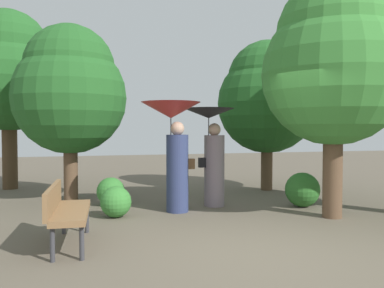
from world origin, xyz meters
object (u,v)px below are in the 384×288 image
(tree_near_right, at_px, (334,61))
(park_bench, at_px, (65,209))
(person_right, at_px, (212,143))
(tree_far_back, at_px, (267,96))
(person_left, at_px, (174,136))
(tree_near_left, at_px, (8,71))
(tree_mid_left, at_px, (70,89))

(tree_near_right, bearing_deg, park_bench, -173.58)
(person_right, distance_m, tree_far_back, 2.95)
(park_bench, bearing_deg, tree_near_right, -79.19)
(person_left, xyz_separation_m, person_right, (0.89, 0.36, -0.17))
(tree_near_left, distance_m, tree_near_right, 8.17)
(tree_mid_left, relative_size, tree_far_back, 1.00)
(person_right, height_order, tree_far_back, tree_far_back)
(park_bench, distance_m, tree_far_back, 6.58)
(person_right, height_order, tree_mid_left, tree_mid_left)
(person_left, distance_m, tree_near_left, 5.66)
(tree_far_back, bearing_deg, tree_near_right, -96.55)
(person_right, height_order, tree_near_left, tree_near_left)
(tree_far_back, bearing_deg, tree_mid_left, -177.38)
(tree_near_left, bearing_deg, tree_near_right, -41.76)
(person_right, relative_size, park_bench, 1.32)
(tree_near_right, height_order, tree_mid_left, tree_near_right)
(tree_near_left, relative_size, tree_mid_left, 1.22)
(person_right, bearing_deg, tree_far_back, -52.88)
(person_right, height_order, park_bench, person_right)
(tree_near_left, xyz_separation_m, tree_near_right, (6.09, -5.44, -0.33))
(park_bench, xyz_separation_m, tree_near_right, (4.58, 0.52, 2.28))
(tree_near_left, distance_m, tree_mid_left, 2.87)
(person_left, xyz_separation_m, tree_mid_left, (-1.90, 1.84, 1.02))
(tree_near_right, distance_m, tree_far_back, 3.38)
(person_right, bearing_deg, tree_mid_left, 60.45)
(tree_near_left, height_order, tree_mid_left, tree_near_left)
(person_right, height_order, tree_near_right, tree_near_right)
(person_right, xyz_separation_m, park_bench, (-2.85, -2.15, -0.79))
(tree_near_left, bearing_deg, tree_far_back, -17.96)
(person_left, xyz_separation_m, tree_far_back, (3.01, 2.06, 0.98))
(person_left, xyz_separation_m, tree_near_left, (-3.46, 4.16, 1.66))
(tree_near_left, bearing_deg, tree_mid_left, -56.07)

